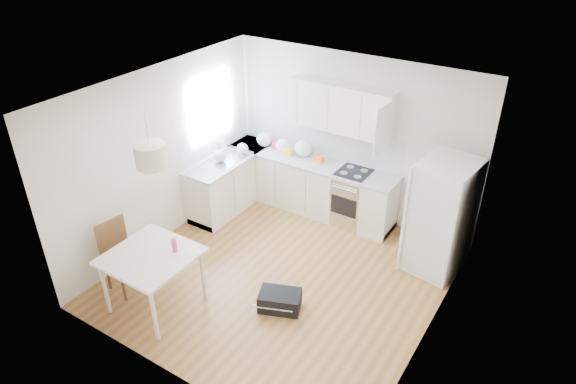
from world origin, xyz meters
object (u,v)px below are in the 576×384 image
object	(u,v)px
gym_bag	(280,300)
dining_chair	(124,258)
refrigerator	(442,217)
dining_table	(151,261)

from	to	relation	value
gym_bag	dining_chair	bearing A→B (deg)	179.85
refrigerator	gym_bag	world-z (taller)	refrigerator
refrigerator	dining_table	world-z (taller)	refrigerator
refrigerator	gym_bag	xyz separation A→B (m)	(-1.42, -1.96, -0.72)
refrigerator	gym_bag	size ratio (longest dim) A/B	3.15
dining_table	dining_chair	bearing A→B (deg)	177.14
dining_table	gym_bag	size ratio (longest dim) A/B	1.96
dining_chair	refrigerator	bearing A→B (deg)	47.31
gym_bag	dining_table	bearing A→B (deg)	-171.36
dining_table	gym_bag	distance (m)	1.72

